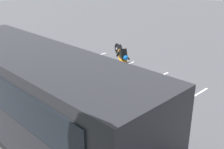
# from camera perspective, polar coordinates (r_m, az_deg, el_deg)

# --- Properties ---
(ground_plane) EXTENTS (80.00, 80.00, 0.00)m
(ground_plane) POSITION_cam_1_polar(r_m,az_deg,el_deg) (13.02, -0.66, -4.03)
(ground_plane) COLOR #4C4C51
(tour_bus) EXTENTS (9.25, 2.69, 3.25)m
(tour_bus) POSITION_cam_1_polar(r_m,az_deg,el_deg) (9.08, -14.86, -5.24)
(tour_bus) COLOR #26262B
(tour_bus) RESTS_ON ground_plane
(spectator_far_left) EXTENTS (0.57, 0.40, 1.69)m
(spectator_far_left) POSITION_cam_1_polar(r_m,az_deg,el_deg) (10.42, 0.02, -4.74)
(spectator_far_left) COLOR black
(spectator_far_left) RESTS_ON ground_plane
(spectator_left) EXTENTS (0.57, 0.31, 1.82)m
(spectator_left) POSITION_cam_1_polar(r_m,az_deg,el_deg) (10.97, -4.29, -2.93)
(spectator_left) COLOR #473823
(spectator_left) RESTS_ON ground_plane
(spectator_centre) EXTENTS (0.58, 0.38, 1.78)m
(spectator_centre) POSITION_cam_1_polar(r_m,az_deg,el_deg) (11.40, -7.76, -2.27)
(spectator_centre) COLOR black
(spectator_centre) RESTS_ON ground_plane
(parked_motorcycle_silver) EXTENTS (2.05, 0.58, 0.99)m
(parked_motorcycle_silver) POSITION_cam_1_polar(r_m,az_deg,el_deg) (10.43, -5.01, -8.10)
(parked_motorcycle_silver) COLOR black
(parked_motorcycle_silver) RESTS_ON ground_plane
(stunt_motorcycle) EXTENTS (1.85, 1.18, 1.67)m
(stunt_motorcycle) POSITION_cam_1_polar(r_m,az_deg,el_deg) (15.14, 2.05, 3.75)
(stunt_motorcycle) COLOR black
(stunt_motorcycle) RESTS_ON ground_plane
(traffic_cone) EXTENTS (0.34, 0.34, 0.63)m
(traffic_cone) POSITION_cam_1_polar(r_m,az_deg,el_deg) (12.68, 6.24, -3.39)
(traffic_cone) COLOR orange
(traffic_cone) RESTS_ON ground_plane
(bay_line_a) EXTENTS (0.17, 3.71, 0.01)m
(bay_line_a) POSITION_cam_1_polar(r_m,az_deg,el_deg) (12.87, 15.35, -5.18)
(bay_line_a) COLOR white
(bay_line_a) RESTS_ON ground_plane
(bay_line_b) EXTENTS (0.18, 4.68, 0.01)m
(bay_line_b) POSITION_cam_1_polar(r_m,az_deg,el_deg) (14.15, 6.19, -1.98)
(bay_line_b) COLOR white
(bay_line_b) RESTS_ON ground_plane
(bay_line_c) EXTENTS (0.19, 4.88, 0.01)m
(bay_line_c) POSITION_cam_1_polar(r_m,az_deg,el_deg) (15.77, -1.24, 0.67)
(bay_line_c) COLOR white
(bay_line_c) RESTS_ON ground_plane
(bay_line_d) EXTENTS (0.19, 5.00, 0.01)m
(bay_line_d) POSITION_cam_1_polar(r_m,az_deg,el_deg) (17.63, -7.21, 2.79)
(bay_line_d) COLOR white
(bay_line_d) RESTS_ON ground_plane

